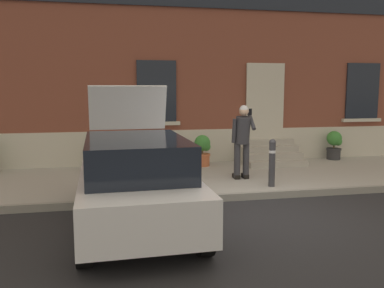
{
  "coord_description": "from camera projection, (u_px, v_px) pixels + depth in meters",
  "views": [
    {
      "loc": [
        -2.61,
        -6.85,
        2.27
      ],
      "look_at": [
        -0.9,
        1.6,
        1.1
      ],
      "focal_mm": 38.15,
      "sensor_mm": 36.0,
      "label": 1
    }
  ],
  "objects": [
    {
      "name": "entrance_stoop",
      "position": [
        269.0,
        154.0,
        11.79
      ],
      "size": [
        1.68,
        1.28,
        0.64
      ],
      "color": "#9E998E",
      "rests_on": "sidewalk"
    },
    {
      "name": "sidewalk",
      "position": [
        218.0,
        177.0,
        10.18
      ],
      "size": [
        24.0,
        3.6,
        0.15
      ],
      "primitive_type": "cube",
      "color": "#99968E",
      "rests_on": "ground"
    },
    {
      "name": "planter_terracotta",
      "position": [
        203.0,
        150.0,
        11.23
      ],
      "size": [
        0.44,
        0.44,
        0.86
      ],
      "color": "#B25B38",
      "rests_on": "sidewalk"
    },
    {
      "name": "bollard_far_left",
      "position": [
        128.0,
        166.0,
        8.24
      ],
      "size": [
        0.15,
        0.15,
        1.04
      ],
      "color": "#333338",
      "rests_on": "sidewalk"
    },
    {
      "name": "person_on_phone",
      "position": [
        242.0,
        137.0,
        9.51
      ],
      "size": [
        0.51,
        0.49,
        1.75
      ],
      "rotation": [
        0.0,
        0.0,
        -0.24
      ],
      "color": "#2D2D33",
      "rests_on": "sidewalk"
    },
    {
      "name": "hatchback_car_white",
      "position": [
        136.0,
        180.0,
        6.66
      ],
      "size": [
        1.88,
        4.11,
        2.34
      ],
      "color": "white",
      "rests_on": "ground"
    },
    {
      "name": "bollard_near_person",
      "position": [
        272.0,
        161.0,
        8.85
      ],
      "size": [
        0.15,
        0.15,
        1.04
      ],
      "color": "#333338",
      "rests_on": "sidewalk"
    },
    {
      "name": "curb_edge",
      "position": [
        241.0,
        196.0,
        8.38
      ],
      "size": [
        24.0,
        0.12,
        0.15
      ],
      "primitive_type": "cube",
      "color": "gray",
      "rests_on": "ground"
    },
    {
      "name": "building_facade",
      "position": [
        197.0,
        39.0,
        12.11
      ],
      "size": [
        24.0,
        1.52,
        7.5
      ],
      "color": "brown",
      "rests_on": "ground"
    },
    {
      "name": "planter_charcoal",
      "position": [
        334.0,
        144.0,
        12.28
      ],
      "size": [
        0.44,
        0.44,
        0.86
      ],
      "color": "#2D2D30",
      "rests_on": "sidewalk"
    },
    {
      "name": "ground_plane",
      "position": [
        257.0,
        214.0,
        7.47
      ],
      "size": [
        80.0,
        80.0,
        0.0
      ],
      "primitive_type": "plane",
      "color": "#232326"
    },
    {
      "name": "planter_cream",
      "position": [
        99.0,
        153.0,
        10.69
      ],
      "size": [
        0.44,
        0.44,
        0.86
      ],
      "color": "beige",
      "rests_on": "sidewalk"
    }
  ]
}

